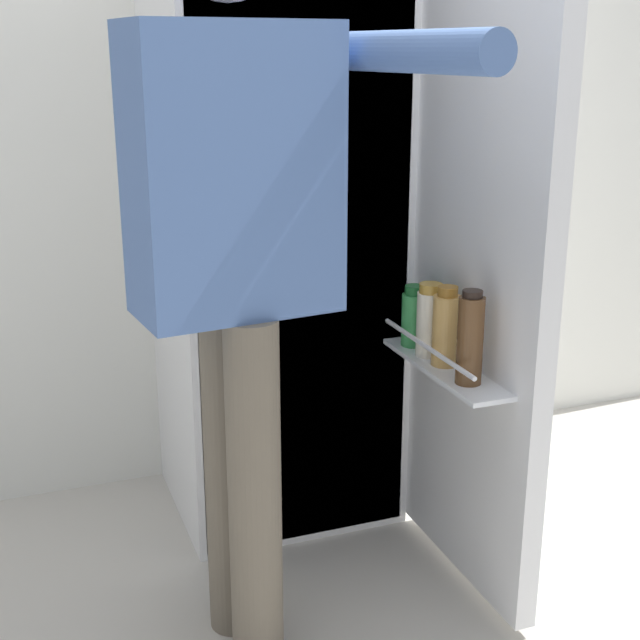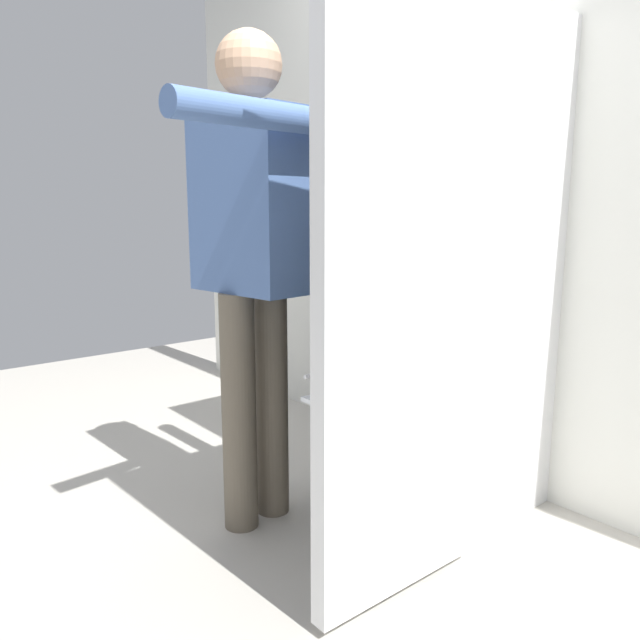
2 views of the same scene
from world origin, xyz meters
The scene contains 4 objects.
ground_plane centered at (0.00, 0.00, 0.00)m, with size 6.28×6.28×0.00m, color #B7B2A8.
kitchen_wall centered at (0.00, 0.87, 1.23)m, with size 4.40×0.10×2.45m, color silver.
refrigerator centered at (0.03, 0.48, 0.88)m, with size 0.69×1.18×1.76m.
person centered at (-0.28, -0.12, 1.01)m, with size 0.60×0.71×1.68m.
Camera 1 is at (-0.76, -1.88, 1.38)m, focal length 49.16 mm.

